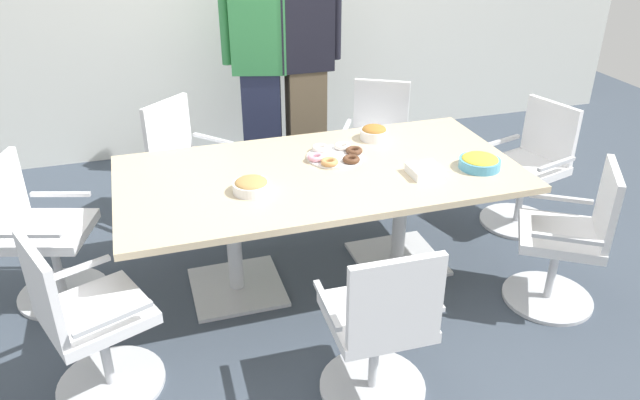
% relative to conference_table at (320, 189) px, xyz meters
% --- Properties ---
extents(ground_plane, '(10.00, 10.00, 0.01)m').
position_rel_conference_table_xyz_m(ground_plane, '(0.00, 0.00, -0.63)').
color(ground_plane, '#3D4754').
extents(conference_table, '(2.40, 1.20, 0.75)m').
position_rel_conference_table_xyz_m(conference_table, '(0.00, 0.00, 0.00)').
color(conference_table, '#CCB793').
rests_on(conference_table, ground).
extents(office_chair_0, '(0.76, 0.76, 0.91)m').
position_rel_conference_table_xyz_m(office_chair_0, '(-0.71, 1.00, -0.22)').
color(office_chair_0, silver).
rests_on(office_chair_0, ground).
extents(office_chair_1, '(0.68, 0.68, 0.91)m').
position_rel_conference_table_xyz_m(office_chair_1, '(-1.65, 0.28, -0.22)').
color(office_chair_1, silver).
rests_on(office_chair_1, ground).
extents(office_chair_2, '(0.70, 0.70, 0.91)m').
position_rel_conference_table_xyz_m(office_chair_2, '(-1.37, -0.65, -0.22)').
color(office_chair_2, silver).
rests_on(office_chair_2, ground).
extents(office_chair_3, '(0.55, 0.55, 0.91)m').
position_rel_conference_table_xyz_m(office_chair_3, '(-0.05, -1.10, -0.22)').
color(office_chair_3, silver).
rests_on(office_chair_3, ground).
extents(office_chair_4, '(0.75, 0.75, 0.91)m').
position_rel_conference_table_xyz_m(office_chair_4, '(1.31, -0.71, -0.22)').
color(office_chair_4, silver).
rests_on(office_chair_4, ground).
extents(office_chair_5, '(0.67, 0.67, 0.91)m').
position_rel_conference_table_xyz_m(office_chair_5, '(1.67, 0.22, -0.22)').
color(office_chair_5, silver).
rests_on(office_chair_5, ground).
extents(office_chair_6, '(0.73, 0.73, 0.91)m').
position_rel_conference_table_xyz_m(office_chair_6, '(0.78, 0.98, -0.22)').
color(office_chair_6, silver).
rests_on(office_chair_6, ground).
extents(person_standing_0, '(0.61, 0.33, 1.87)m').
position_rel_conference_table_xyz_m(person_standing_0, '(0.01, 1.67, 0.36)').
color(person_standing_0, '#232842').
rests_on(person_standing_0, ground).
extents(person_standing_1, '(0.61, 0.24, 1.89)m').
position_rel_conference_table_xyz_m(person_standing_1, '(0.38, 1.62, 0.37)').
color(person_standing_1, brown).
rests_on(person_standing_1, ground).
extents(snack_bowl_chips_yellow, '(0.25, 0.25, 0.09)m').
position_rel_conference_table_xyz_m(snack_bowl_chips_yellow, '(0.93, -0.25, 0.17)').
color(snack_bowl_chips_yellow, '#4C9EC6').
rests_on(snack_bowl_chips_yellow, conference_table).
extents(snack_bowl_pretzels, '(0.19, 0.19, 0.10)m').
position_rel_conference_table_xyz_m(snack_bowl_pretzels, '(0.50, 0.37, 0.17)').
color(snack_bowl_pretzels, white).
rests_on(snack_bowl_pretzels, conference_table).
extents(snack_bowl_cookies, '(0.21, 0.21, 0.08)m').
position_rel_conference_table_xyz_m(snack_bowl_cookies, '(-0.45, -0.15, 0.17)').
color(snack_bowl_cookies, white).
rests_on(snack_bowl_cookies, conference_table).
extents(donut_platter, '(0.37, 0.36, 0.04)m').
position_rel_conference_table_xyz_m(donut_platter, '(0.15, 0.15, 0.14)').
color(donut_platter, white).
rests_on(donut_platter, conference_table).
extents(napkin_pile, '(0.18, 0.18, 0.05)m').
position_rel_conference_table_xyz_m(napkin_pile, '(0.58, -0.24, 0.15)').
color(napkin_pile, white).
rests_on(napkin_pile, conference_table).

